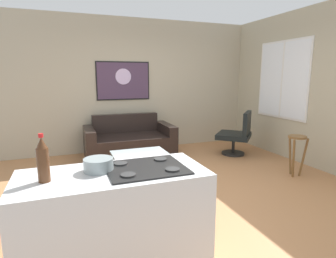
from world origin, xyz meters
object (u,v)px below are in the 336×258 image
bar_stool (297,146)px  soda_bottle (43,160)px  wall_painting (123,81)px  couch (129,143)px  armchair (238,134)px  mixing_bowl (99,165)px  coffee_table (139,155)px

bar_stool → soda_bottle: bearing=-159.6°
bar_stool → wall_painting: (-2.25, 2.58, 1.01)m
wall_painting → bar_stool: bearing=-49.0°
couch → wall_painting: 1.34m
armchair → soda_bottle: size_ratio=2.73×
armchair → mixing_bowl: 4.08m
couch → armchair: bearing=-16.7°
couch → coffee_table: bearing=-95.0°
coffee_table → armchair: 2.28m
armchair → bar_stool: (0.16, -1.38, 0.05)m
bar_stool → wall_painting: wall_painting is taller
couch → mixing_bowl: mixing_bowl is taller
soda_bottle → wall_painting: (1.36, 3.93, 0.46)m
soda_bottle → mixing_bowl: (0.37, 0.09, -0.10)m
couch → armchair: size_ratio=1.88×
coffee_table → soda_bottle: size_ratio=2.54×
couch → bar_stool: couch is taller
wall_painting → soda_bottle: bearing=-109.1°
soda_bottle → wall_painting: size_ratio=0.30×
coffee_table → bar_stool: (2.38, -0.85, 0.12)m
armchair → bar_stool: bearing=-83.4°
couch → coffee_table: (-0.10, -1.17, 0.09)m
wall_painting → armchair: bearing=-29.9°
coffee_table → wall_painting: size_ratio=0.76×
soda_bottle → mixing_bowl: soda_bottle is taller
bar_stool → soda_bottle: 3.89m
bar_stool → mixing_bowl: 3.50m
coffee_table → armchair: bearing=13.6°
bar_stool → soda_bottle: (-3.61, -1.34, 0.55)m
wall_painting → couch: bearing=-93.0°
coffee_table → soda_bottle: (-1.23, -2.19, 0.68)m
armchair → soda_bottle: (-3.45, -2.73, 0.61)m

